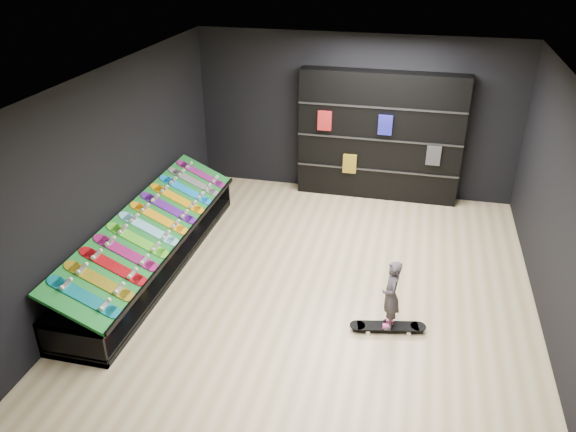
% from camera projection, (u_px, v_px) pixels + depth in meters
% --- Properties ---
extents(floor, '(6.00, 7.00, 0.01)m').
position_uv_depth(floor, '(318.00, 287.00, 8.12)').
color(floor, tan).
rests_on(floor, ground).
extents(ceiling, '(6.00, 7.00, 0.01)m').
position_uv_depth(ceiling, '(325.00, 80.00, 6.74)').
color(ceiling, white).
rests_on(ceiling, ground).
extents(wall_back, '(6.00, 0.02, 3.00)m').
position_uv_depth(wall_back, '(355.00, 116.00, 10.45)').
color(wall_back, black).
rests_on(wall_back, ground).
extents(wall_front, '(6.00, 0.02, 3.00)m').
position_uv_depth(wall_front, '(241.00, 377.00, 4.41)').
color(wall_front, black).
rests_on(wall_front, ground).
extents(wall_left, '(0.02, 7.00, 3.00)m').
position_uv_depth(wall_left, '(116.00, 173.00, 8.05)').
color(wall_left, black).
rests_on(wall_left, ground).
extents(wall_right, '(0.02, 7.00, 3.00)m').
position_uv_depth(wall_right, '(564.00, 218.00, 6.82)').
color(wall_right, black).
rests_on(wall_right, ground).
extents(display_rack, '(0.90, 4.50, 0.50)m').
position_uv_depth(display_rack, '(154.00, 251.00, 8.53)').
color(display_rack, black).
rests_on(display_rack, ground).
extents(turf_ramp, '(0.92, 4.50, 0.46)m').
position_uv_depth(turf_ramp, '(154.00, 225.00, 8.31)').
color(turf_ramp, '#0E591C').
rests_on(turf_ramp, display_rack).
extents(back_shelving, '(2.99, 0.35, 2.39)m').
position_uv_depth(back_shelving, '(379.00, 137.00, 10.34)').
color(back_shelving, black).
rests_on(back_shelving, ground).
extents(floor_skateboard, '(1.00, 0.41, 0.09)m').
position_uv_depth(floor_skateboard, '(388.00, 328.00, 7.23)').
color(floor_skateboard, black).
rests_on(floor_skateboard, ground).
extents(child, '(0.19, 0.24, 0.57)m').
position_uv_depth(child, '(390.00, 307.00, 7.08)').
color(child, black).
rests_on(child, floor_skateboard).
extents(display_board_0, '(0.93, 0.22, 0.50)m').
position_uv_depth(display_board_0, '(84.00, 297.00, 6.65)').
color(display_board_0, '#0C8C99').
rests_on(display_board_0, turf_ramp).
extents(display_board_1, '(0.93, 0.22, 0.50)m').
position_uv_depth(display_board_1, '(100.00, 281.00, 6.95)').
color(display_board_1, yellow).
rests_on(display_board_1, turf_ramp).
extents(display_board_2, '(0.93, 0.22, 0.50)m').
position_uv_depth(display_board_2, '(113.00, 266.00, 7.25)').
color(display_board_2, red).
rests_on(display_board_2, turf_ramp).
extents(display_board_3, '(0.93, 0.22, 0.50)m').
position_uv_depth(display_board_3, '(126.00, 253.00, 7.55)').
color(display_board_3, '#E5198C').
rests_on(display_board_3, turf_ramp).
extents(display_board_4, '(0.93, 0.22, 0.50)m').
position_uv_depth(display_board_4, '(138.00, 240.00, 7.85)').
color(display_board_4, green).
rests_on(display_board_4, turf_ramp).
extents(display_board_5, '(0.93, 0.22, 0.50)m').
position_uv_depth(display_board_5, '(149.00, 229.00, 8.15)').
color(display_board_5, '#0CB2E5').
rests_on(display_board_5, turf_ramp).
extents(display_board_6, '(0.93, 0.22, 0.50)m').
position_uv_depth(display_board_6, '(159.00, 218.00, 8.44)').
color(display_board_6, orange).
rests_on(display_board_6, turf_ramp).
extents(display_board_7, '(0.93, 0.22, 0.50)m').
position_uv_depth(display_board_7, '(169.00, 208.00, 8.74)').
color(display_board_7, purple).
rests_on(display_board_7, turf_ramp).
extents(display_board_8, '(0.93, 0.22, 0.50)m').
position_uv_depth(display_board_8, '(178.00, 199.00, 9.04)').
color(display_board_8, yellow).
rests_on(display_board_8, turf_ramp).
extents(display_board_9, '(0.93, 0.22, 0.50)m').
position_uv_depth(display_board_9, '(186.00, 190.00, 9.34)').
color(display_board_9, blue).
rests_on(display_board_9, turf_ramp).
extents(display_board_10, '(0.93, 0.22, 0.50)m').
position_uv_depth(display_board_10, '(194.00, 182.00, 9.64)').
color(display_board_10, black).
rests_on(display_board_10, turf_ramp).
extents(display_board_11, '(0.93, 0.22, 0.50)m').
position_uv_depth(display_board_11, '(201.00, 174.00, 9.94)').
color(display_board_11, '#2626BF').
rests_on(display_board_11, turf_ramp).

